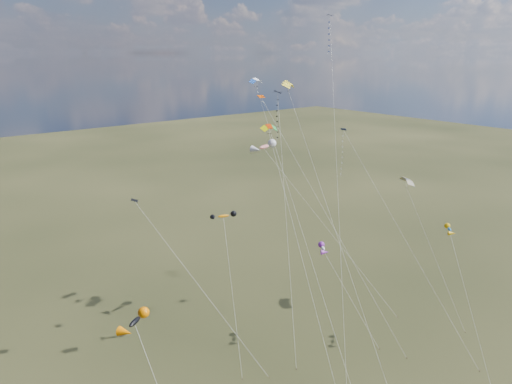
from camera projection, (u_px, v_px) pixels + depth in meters
diamond_black_high at (278, 126)px, 61.97m from camera, size 10.80×16.11×30.34m
diamond_navy_tall at (330, 59)px, 58.25m from camera, size 14.91×18.68×39.99m
diamond_black_mid at (175, 254)px, 51.75m from camera, size 8.71×14.90×19.31m
diamond_navy_right at (348, 162)px, 62.25m from camera, size 0.89×22.78×25.48m
diamond_orange_center at (310, 185)px, 54.66m from camera, size 8.67×18.44×30.37m
parafoil_yellow at (289, 84)px, 59.91m from camera, size 8.00×25.65×32.10m
parafoil_blue_white at (257, 82)px, 61.68m from camera, size 7.94×26.05×32.28m
parafoil_striped at (408, 179)px, 62.67m from camera, size 2.74×12.48×19.31m
parafoil_tricolor at (270, 129)px, 50.03m from camera, size 3.88×16.16×27.96m
novelty_black_orange at (135, 322)px, 39.62m from camera, size 3.31×11.68×13.34m
novelty_orange_black at (224, 217)px, 55.23m from camera, size 5.31×9.53×16.73m
novelty_white_purple at (323, 249)px, 55.81m from camera, size 4.67×7.95×12.75m
novelty_redwhite_stripe at (265, 147)px, 60.34m from camera, size 14.17×15.88×24.00m
novelty_blue_yellow at (450, 230)px, 54.64m from camera, size 6.18×10.94×15.31m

